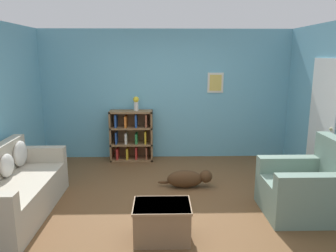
% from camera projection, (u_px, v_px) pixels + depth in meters
% --- Properties ---
extents(ground_plane, '(14.00, 14.00, 0.00)m').
position_uv_depth(ground_plane, '(169.00, 202.00, 4.76)').
color(ground_plane, brown).
extents(wall_back, '(5.60, 0.13, 2.60)m').
position_uv_depth(wall_back, '(166.00, 95.00, 6.68)').
color(wall_back, '#6BADC6').
rests_on(wall_back, ground_plane).
extents(couch, '(0.80, 1.93, 0.88)m').
position_uv_depth(couch, '(12.00, 191.00, 4.31)').
color(couch, '#B7AD99').
rests_on(couch, ground_plane).
extents(bookshelf, '(0.85, 0.34, 1.01)m').
position_uv_depth(bookshelf, '(132.00, 136.00, 6.62)').
color(bookshelf, olive).
rests_on(bookshelf, ground_plane).
extents(recliner_chair, '(1.01, 0.90, 1.03)m').
position_uv_depth(recliner_chair, '(307.00, 188.00, 4.35)').
color(recliner_chair, gray).
rests_on(recliner_chair, ground_plane).
extents(coffee_table, '(0.66, 0.47, 0.43)m').
position_uv_depth(coffee_table, '(162.00, 221.00, 3.77)').
color(coffee_table, '#846647').
rests_on(coffee_table, ground_plane).
extents(dog, '(0.88, 0.25, 0.29)m').
position_uv_depth(dog, '(188.00, 179.00, 5.27)').
color(dog, '#472D19').
rests_on(dog, ground_plane).
extents(vase, '(0.12, 0.12, 0.28)m').
position_uv_depth(vase, '(136.00, 103.00, 6.46)').
color(vase, silver).
rests_on(vase, bookshelf).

